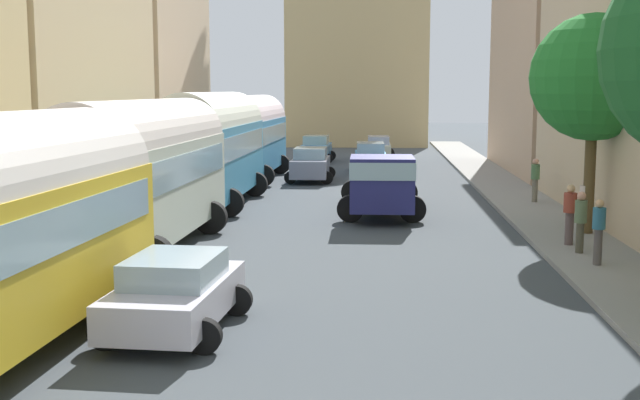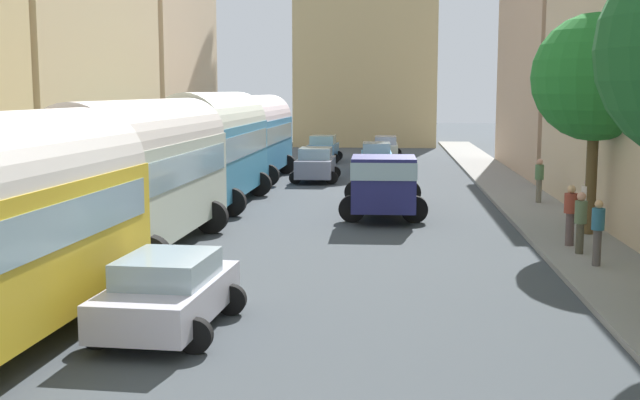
# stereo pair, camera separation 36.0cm
# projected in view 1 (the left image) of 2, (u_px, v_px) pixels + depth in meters

# --- Properties ---
(ground_plane) EXTENTS (154.00, 154.00, 0.00)m
(ground_plane) POSITION_uv_depth(u_px,v_px,m) (337.00, 198.00, 32.90)
(ground_plane) COLOR #3E454A
(sidewalk_left) EXTENTS (2.50, 70.00, 0.14)m
(sidewalk_left) POSITION_uv_depth(u_px,v_px,m) (162.00, 194.00, 33.40)
(sidewalk_left) COLOR #ABAD9D
(sidewalk_left) RESTS_ON ground
(sidewalk_right) EXTENTS (2.50, 70.00, 0.14)m
(sidewalk_right) POSITION_uv_depth(u_px,v_px,m) (517.00, 198.00, 32.38)
(sidewalk_right) COLOR gray
(sidewalk_right) RESTS_ON ground
(building_left_2) EXTENTS (6.52, 12.75, 13.81)m
(building_left_2) POSITION_uv_depth(u_px,v_px,m) (29.00, 21.00, 30.16)
(building_left_2) COLOR beige
(building_left_2) RESTS_ON ground
(building_left_3) EXTENTS (5.86, 11.59, 11.38)m
(building_left_3) POSITION_uv_depth(u_px,v_px,m) (139.00, 65.00, 43.11)
(building_left_3) COLOR beige
(building_left_3) RESTS_ON ground
(building_right_3) EXTENTS (6.10, 14.41, 11.38)m
(building_right_3) POSITION_uv_depth(u_px,v_px,m) (562.00, 64.00, 42.23)
(building_right_3) COLOR tan
(building_right_3) RESTS_ON ground
(distant_church) EXTENTS (10.96, 7.57, 22.38)m
(distant_church) POSITION_uv_depth(u_px,v_px,m) (358.00, 45.00, 63.77)
(distant_church) COLOR tan
(distant_church) RESTS_ON ground
(parked_bus_1) EXTENTS (3.33, 9.61, 4.12)m
(parked_bus_1) POSITION_uv_depth(u_px,v_px,m) (144.00, 168.00, 21.55)
(parked_bus_1) COLOR beige
(parked_bus_1) RESTS_ON ground
(parked_bus_2) EXTENTS (3.42, 8.92, 4.29)m
(parked_bus_2) POSITION_uv_depth(u_px,v_px,m) (212.00, 143.00, 30.43)
(parked_bus_2) COLOR teal
(parked_bus_2) RESTS_ON ground
(parked_bus_3) EXTENTS (3.36, 9.12, 4.12)m
(parked_bus_3) POSITION_uv_depth(u_px,v_px,m) (250.00, 133.00, 39.34)
(parked_bus_3) COLOR teal
(parked_bus_3) RESTS_ON ground
(cargo_truck_0) EXTENTS (3.02, 7.53, 2.21)m
(cargo_truck_0) POSITION_uv_depth(u_px,v_px,m) (380.00, 183.00, 28.02)
(cargo_truck_0) COLOR navy
(cargo_truck_0) RESTS_ON ground
(car_0) EXTENTS (2.31, 4.17, 1.58)m
(car_0) POSITION_uv_depth(u_px,v_px,m) (370.00, 157.00, 43.20)
(car_0) COLOR #3B92CF
(car_0) RESTS_ON ground
(car_1) EXTENTS (2.14, 4.35, 1.46)m
(car_1) POSITION_uv_depth(u_px,v_px,m) (378.00, 147.00, 51.47)
(car_1) COLOR silver
(car_1) RESTS_ON ground
(car_2) EXTENTS (2.46, 3.89, 1.40)m
(car_2) POSITION_uv_depth(u_px,v_px,m) (175.00, 293.00, 14.60)
(car_2) COLOR silver
(car_2) RESTS_ON ground
(car_3) EXTENTS (2.32, 3.86, 1.63)m
(car_3) POSITION_uv_depth(u_px,v_px,m) (311.00, 164.00, 38.76)
(car_3) COLOR gray
(car_3) RESTS_ON ground
(car_4) EXTENTS (2.30, 3.77, 1.62)m
(car_4) POSITION_uv_depth(u_px,v_px,m) (316.00, 149.00, 49.29)
(car_4) COLOR #4787BF
(car_4) RESTS_ON ground
(pedestrian_0) EXTENTS (0.33, 0.33, 1.76)m
(pedestrian_0) POSITION_uv_depth(u_px,v_px,m) (581.00, 220.00, 20.95)
(pedestrian_0) COLOR #494738
(pedestrian_0) RESTS_ON ground
(pedestrian_1) EXTENTS (0.32, 0.32, 1.75)m
(pedestrian_1) POSITION_uv_depth(u_px,v_px,m) (599.00, 230.00, 19.51)
(pedestrian_1) COLOR #554E4C
(pedestrian_1) RESTS_ON ground
(pedestrian_2) EXTENTS (0.40, 0.40, 1.76)m
(pedestrian_2) POSITION_uv_depth(u_px,v_px,m) (585.00, 204.00, 23.97)
(pedestrian_2) COLOR #404B3A
(pedestrian_2) RESTS_ON ground
(pedestrian_3) EXTENTS (0.37, 0.37, 1.81)m
(pedestrian_3) POSITION_uv_depth(u_px,v_px,m) (570.00, 213.00, 22.05)
(pedestrian_3) COLOR #584847
(pedestrian_3) RESTS_ON ground
(pedestrian_4) EXTENTS (0.42, 0.42, 1.80)m
(pedestrian_4) POSITION_uv_depth(u_px,v_px,m) (535.00, 178.00, 30.53)
(pedestrian_4) COLOR #706A5B
(pedestrian_4) RESTS_ON ground
(roadside_tree_2) EXTENTS (3.71, 3.71, 6.59)m
(roadside_tree_2) POSITION_uv_depth(u_px,v_px,m) (594.00, 78.00, 23.40)
(roadside_tree_2) COLOR brown
(roadside_tree_2) RESTS_ON ground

